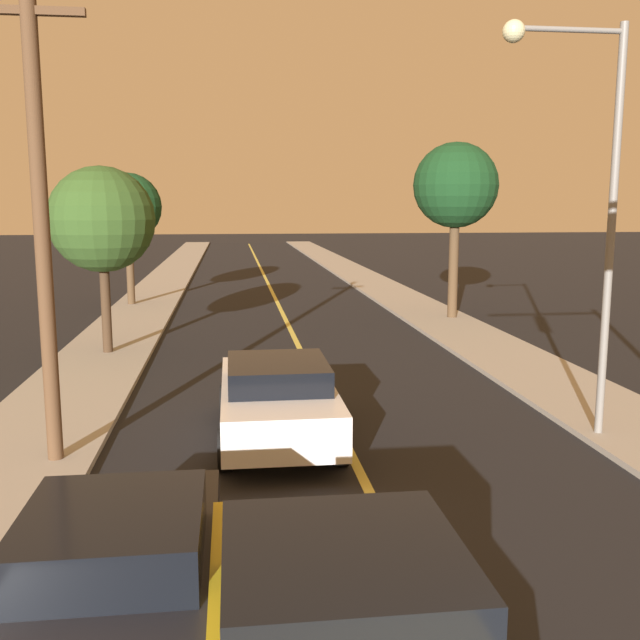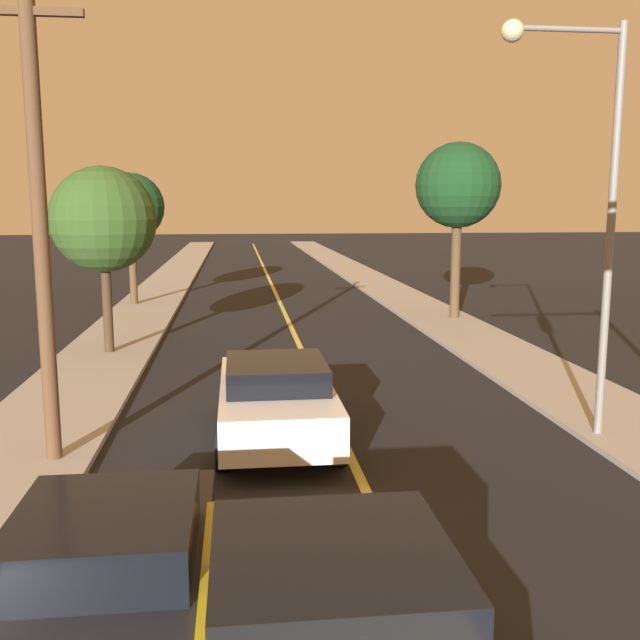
# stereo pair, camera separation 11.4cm
# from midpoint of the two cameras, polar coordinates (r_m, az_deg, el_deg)

# --- Properties ---
(road_surface) EXTENTS (8.27, 80.00, 0.01)m
(road_surface) POSITION_cam_midpoint_polar(r_m,az_deg,el_deg) (37.92, -4.30, 3.00)
(road_surface) COLOR black
(road_surface) RESTS_ON ground
(sidewalk_left) EXTENTS (2.50, 80.00, 0.12)m
(sidewalk_left) POSITION_cam_midpoint_polar(r_m,az_deg,el_deg) (38.03, -12.44, 2.91)
(sidewalk_left) COLOR #9E998E
(sidewalk_left) RESTS_ON ground
(sidewalk_right) EXTENTS (2.50, 80.00, 0.12)m
(sidewalk_right) POSITION_cam_midpoint_polar(r_m,az_deg,el_deg) (38.56, 3.73, 3.19)
(sidewalk_right) COLOR #9E998E
(sidewalk_right) RESTS_ON ground
(car_near_lane_second) EXTENTS (2.04, 4.41, 1.46)m
(car_near_lane_second) POSITION_cam_midpoint_polar(r_m,az_deg,el_deg) (12.51, -3.69, -6.24)
(car_near_lane_second) COLOR white
(car_near_lane_second) RESTS_ON ground
(car_outer_lane_front) EXTENTS (1.88, 3.83, 1.50)m
(car_outer_lane_front) POSITION_cam_midpoint_polar(r_m,az_deg,el_deg) (7.05, -16.34, -19.37)
(car_outer_lane_front) COLOR black
(car_outer_lane_front) RESTS_ON ground
(streetlamp_right) EXTENTS (2.11, 0.36, 6.90)m
(streetlamp_right) POSITION_cam_midpoint_polar(r_m,az_deg,el_deg) (12.84, 20.25, 10.86)
(streetlamp_right) COLOR slate
(streetlamp_right) RESTS_ON ground
(utility_pole_left) EXTENTS (1.60, 0.24, 7.34)m
(utility_pole_left) POSITION_cam_midpoint_polar(r_m,az_deg,el_deg) (11.62, -21.69, 7.81)
(utility_pole_left) COLOR #513823
(utility_pole_left) RESTS_ON ground
(tree_left_near) EXTENTS (2.81, 2.81, 5.00)m
(tree_left_near) POSITION_cam_midpoint_polar(r_m,az_deg,el_deg) (19.97, -17.22, 7.65)
(tree_left_near) COLOR #3D2B1C
(tree_left_near) RESTS_ON ground
(tree_left_far) EXTENTS (2.69, 2.69, 5.24)m
(tree_left_far) POSITION_cam_midpoint_polar(r_m,az_deg,el_deg) (29.64, -15.25, 8.67)
(tree_left_far) COLOR #4C3823
(tree_left_far) RESTS_ON ground
(tree_right_near) EXTENTS (2.96, 2.96, 6.12)m
(tree_right_near) POSITION_cam_midpoint_polar(r_m,az_deg,el_deg) (25.62, 10.68, 10.45)
(tree_right_near) COLOR #4C3823
(tree_right_near) RESTS_ON ground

